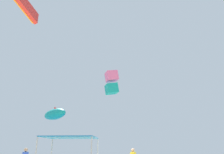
% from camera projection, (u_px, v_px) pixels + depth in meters
% --- Properties ---
extents(canopy_tent, '(3.29, 2.90, 2.44)m').
position_uv_depth(canopy_tent, '(70.00, 139.00, 14.55)').
color(canopy_tent, '#B2B2B7').
rests_on(canopy_tent, ground).
extents(kite_box_pink, '(2.23, 2.11, 3.57)m').
position_uv_depth(kite_box_pink, '(112.00, 82.00, 33.20)').
color(kite_box_pink, pink).
extents(kite_inflatable_teal, '(6.88, 6.61, 2.80)m').
position_uv_depth(kite_inflatable_teal, '(55.00, 114.00, 44.01)').
color(kite_inflatable_teal, teal).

